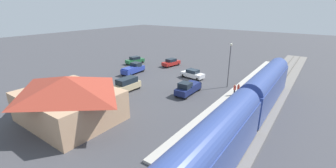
{
  "coord_description": "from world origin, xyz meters",
  "views": [
    {
      "loc": [
        -19.52,
        34.85,
        12.99
      ],
      "look_at": [
        0.34,
        6.83,
        1.0
      ],
      "focal_mm": 23.58,
      "sensor_mm": 36.0,
      "label": 1
    }
  ],
  "objects_px": {
    "pickup_blue": "(133,69)",
    "sedan_white": "(193,74)",
    "sedan_green": "(135,60)",
    "sedan_red": "(171,62)",
    "station_building": "(69,98)",
    "pickup_navy": "(188,88)",
    "suv_tan": "(127,84)",
    "pedestrian_on_platform": "(235,89)",
    "light_pole_near_platform": "(230,60)",
    "pedestrian_waiting_far": "(238,88)"
  },
  "relations": [
    {
      "from": "pickup_blue",
      "to": "sedan_white",
      "type": "bearing_deg",
      "value": -159.93
    },
    {
      "from": "sedan_white",
      "to": "sedan_green",
      "type": "height_order",
      "value": "same"
    },
    {
      "from": "sedan_white",
      "to": "sedan_red",
      "type": "height_order",
      "value": "same"
    },
    {
      "from": "station_building",
      "to": "pickup_navy",
      "type": "xyz_separation_m",
      "value": [
        -7.32,
        -15.42,
        -1.84
      ]
    },
    {
      "from": "suv_tan",
      "to": "pickup_navy",
      "type": "relative_size",
      "value": 0.91
    },
    {
      "from": "suv_tan",
      "to": "pickup_blue",
      "type": "bearing_deg",
      "value": -52.3
    },
    {
      "from": "pedestrian_on_platform",
      "to": "pickup_blue",
      "type": "bearing_deg",
      "value": -0.82
    },
    {
      "from": "pickup_navy",
      "to": "station_building",
      "type": "bearing_deg",
      "value": 64.62
    },
    {
      "from": "light_pole_near_platform",
      "to": "sedan_green",
      "type": "bearing_deg",
      "value": -6.96
    },
    {
      "from": "pickup_navy",
      "to": "sedan_red",
      "type": "height_order",
      "value": "pickup_navy"
    },
    {
      "from": "pickup_blue",
      "to": "sedan_green",
      "type": "xyz_separation_m",
      "value": [
        5.58,
        -6.36,
        -0.15
      ]
    },
    {
      "from": "pickup_blue",
      "to": "light_pole_near_platform",
      "type": "distance_m",
      "value": 19.51
    },
    {
      "from": "station_building",
      "to": "pedestrian_on_platform",
      "type": "xyz_separation_m",
      "value": [
        -13.69,
        -18.48,
        -1.58
      ]
    },
    {
      "from": "station_building",
      "to": "pedestrian_waiting_far",
      "type": "bearing_deg",
      "value": -126.44
    },
    {
      "from": "sedan_red",
      "to": "light_pole_near_platform",
      "type": "distance_m",
      "value": 17.55
    },
    {
      "from": "suv_tan",
      "to": "sedan_green",
      "type": "bearing_deg",
      "value": -50.69
    },
    {
      "from": "suv_tan",
      "to": "pedestrian_on_platform",
      "type": "bearing_deg",
      "value": -152.96
    },
    {
      "from": "station_building",
      "to": "pedestrian_on_platform",
      "type": "bearing_deg",
      "value": -126.53
    },
    {
      "from": "sedan_red",
      "to": "pickup_blue",
      "type": "distance_m",
      "value": 9.97
    },
    {
      "from": "sedan_white",
      "to": "pickup_navy",
      "type": "xyz_separation_m",
      "value": [
        -3.41,
        7.59,
        0.15
      ]
    },
    {
      "from": "sedan_red",
      "to": "pedestrian_on_platform",
      "type": "bearing_deg",
      "value": 151.93
    },
    {
      "from": "light_pole_near_platform",
      "to": "suv_tan",
      "type": "bearing_deg",
      "value": 42.08
    },
    {
      "from": "sedan_red",
      "to": "station_building",
      "type": "bearing_deg",
      "value": 99.56
    },
    {
      "from": "pedestrian_on_platform",
      "to": "pickup_navy",
      "type": "xyz_separation_m",
      "value": [
        6.38,
        3.06,
        -0.25
      ]
    },
    {
      "from": "sedan_white",
      "to": "sedan_red",
      "type": "relative_size",
      "value": 0.99
    },
    {
      "from": "pedestrian_on_platform",
      "to": "station_building",
      "type": "bearing_deg",
      "value": 53.47
    },
    {
      "from": "pedestrian_waiting_far",
      "to": "sedan_white",
      "type": "relative_size",
      "value": 0.36
    },
    {
      "from": "suv_tan",
      "to": "pickup_blue",
      "type": "distance_m",
      "value": 10.15
    },
    {
      "from": "sedan_white",
      "to": "station_building",
      "type": "bearing_deg",
      "value": 80.37
    },
    {
      "from": "station_building",
      "to": "sedan_red",
      "type": "bearing_deg",
      "value": -80.44
    },
    {
      "from": "suv_tan",
      "to": "sedan_red",
      "type": "height_order",
      "value": "suv_tan"
    },
    {
      "from": "pedestrian_on_platform",
      "to": "light_pole_near_platform",
      "type": "distance_m",
      "value": 5.65
    },
    {
      "from": "pedestrian_on_platform",
      "to": "sedan_white",
      "type": "relative_size",
      "value": 0.36
    },
    {
      "from": "sedan_white",
      "to": "sedan_green",
      "type": "relative_size",
      "value": 0.98
    },
    {
      "from": "pedestrian_on_platform",
      "to": "pickup_blue",
      "type": "relative_size",
      "value": 0.31
    },
    {
      "from": "suv_tan",
      "to": "pedestrian_waiting_far",
      "type": "bearing_deg",
      "value": -151.87
    },
    {
      "from": "pedestrian_waiting_far",
      "to": "light_pole_near_platform",
      "type": "distance_m",
      "value": 5.48
    },
    {
      "from": "station_building",
      "to": "sedan_red",
      "type": "height_order",
      "value": "station_building"
    },
    {
      "from": "sedan_red",
      "to": "light_pole_near_platform",
      "type": "relative_size",
      "value": 0.63
    },
    {
      "from": "pedestrian_on_platform",
      "to": "sedan_red",
      "type": "relative_size",
      "value": 0.36
    },
    {
      "from": "pickup_blue",
      "to": "pedestrian_on_platform",
      "type": "bearing_deg",
      "value": 179.18
    },
    {
      "from": "pickup_blue",
      "to": "sedan_red",
      "type": "bearing_deg",
      "value": -106.8
    },
    {
      "from": "pedestrian_on_platform",
      "to": "sedan_white",
      "type": "distance_m",
      "value": 10.79
    },
    {
      "from": "sedan_white",
      "to": "pickup_blue",
      "type": "relative_size",
      "value": 0.85
    },
    {
      "from": "pickup_navy",
      "to": "sedan_green",
      "type": "height_order",
      "value": "pickup_navy"
    },
    {
      "from": "station_building",
      "to": "sedan_white",
      "type": "bearing_deg",
      "value": -99.63
    },
    {
      "from": "suv_tan",
      "to": "station_building",
      "type": "bearing_deg",
      "value": 97.65
    },
    {
      "from": "pedestrian_waiting_far",
      "to": "sedan_green",
      "type": "distance_m",
      "value": 27.98
    },
    {
      "from": "pickup_navy",
      "to": "sedan_green",
      "type": "relative_size",
      "value": 1.13
    },
    {
      "from": "sedan_white",
      "to": "suv_tan",
      "type": "height_order",
      "value": "suv_tan"
    }
  ]
}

